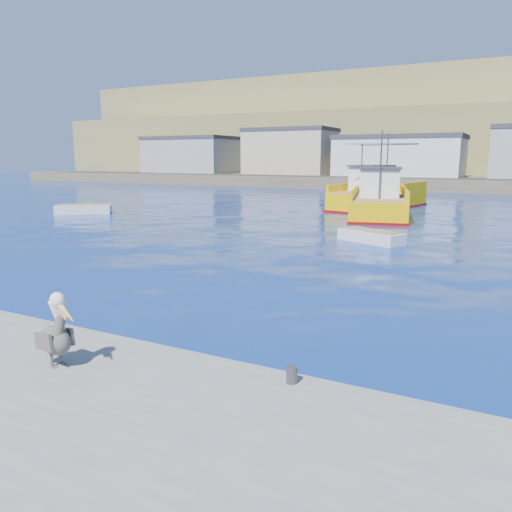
{
  "coord_description": "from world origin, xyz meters",
  "views": [
    {
      "loc": [
        6.25,
        -10.98,
        4.42
      ],
      "look_at": [
        -1.4,
        3.65,
        1.15
      ],
      "focal_mm": 35.0,
      "sensor_mm": 36.0,
      "label": 1
    }
  ],
  "objects_px": {
    "trawler_yellow_b": "(379,202)",
    "pelican": "(56,334)",
    "skiff_mid": "(371,237)",
    "trawler_yellow_a": "(378,196)",
    "skiff_left": "(83,210)"
  },
  "relations": [
    {
      "from": "pelican",
      "to": "skiff_left",
      "type": "bearing_deg",
      "value": 135.58
    },
    {
      "from": "trawler_yellow_a",
      "to": "skiff_left",
      "type": "height_order",
      "value": "trawler_yellow_a"
    },
    {
      "from": "trawler_yellow_b",
      "to": "skiff_left",
      "type": "relative_size",
      "value": 2.84
    },
    {
      "from": "trawler_yellow_a",
      "to": "skiff_mid",
      "type": "xyz_separation_m",
      "value": [
        4.14,
        -17.98,
        -0.82
      ]
    },
    {
      "from": "skiff_mid",
      "to": "pelican",
      "type": "relative_size",
      "value": 2.59
    },
    {
      "from": "pelican",
      "to": "skiff_mid",
      "type": "bearing_deg",
      "value": 87.74
    },
    {
      "from": "trawler_yellow_a",
      "to": "pelican",
      "type": "bearing_deg",
      "value": -84.93
    },
    {
      "from": "skiff_left",
      "to": "trawler_yellow_b",
      "type": "bearing_deg",
      "value": 23.35
    },
    {
      "from": "trawler_yellow_a",
      "to": "pelican",
      "type": "xyz_separation_m",
      "value": [
        3.35,
        -37.82,
        0.06
      ]
    },
    {
      "from": "skiff_left",
      "to": "pelican",
      "type": "bearing_deg",
      "value": -44.42
    },
    {
      "from": "trawler_yellow_b",
      "to": "skiff_mid",
      "type": "relative_size",
      "value": 3.16
    },
    {
      "from": "trawler_yellow_b",
      "to": "pelican",
      "type": "bearing_deg",
      "value": -86.72
    },
    {
      "from": "trawler_yellow_a",
      "to": "skiff_left",
      "type": "bearing_deg",
      "value": -142.81
    },
    {
      "from": "skiff_left",
      "to": "pelican",
      "type": "relative_size",
      "value": 2.88
    },
    {
      "from": "trawler_yellow_b",
      "to": "pelican",
      "type": "relative_size",
      "value": 8.19
    }
  ]
}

